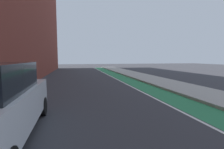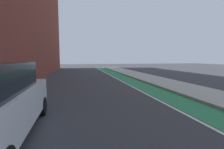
% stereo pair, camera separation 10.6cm
% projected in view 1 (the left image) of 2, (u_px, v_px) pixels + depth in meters
% --- Properties ---
extents(ground_plane, '(92.92, 92.92, 0.00)m').
position_uv_depth(ground_plane, '(93.00, 85.00, 12.85)').
color(ground_plane, '#38383D').
extents(bike_lane_paint, '(1.60, 42.23, 0.00)m').
position_uv_depth(bike_lane_paint, '(129.00, 80.00, 15.58)').
color(bike_lane_paint, '#2D8451').
rests_on(bike_lane_paint, ground).
extents(lane_divider_stripe, '(0.12, 42.23, 0.00)m').
position_uv_depth(lane_divider_stripe, '(120.00, 81.00, 15.39)').
color(lane_divider_stripe, white).
rests_on(lane_divider_stripe, ground).
extents(sidewalk_right, '(2.95, 42.23, 0.14)m').
position_uv_depth(sidewalk_right, '(151.00, 79.00, 16.08)').
color(sidewalk_right, '#A8A59E').
rests_on(sidewalk_right, ground).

